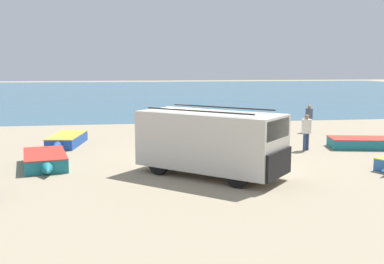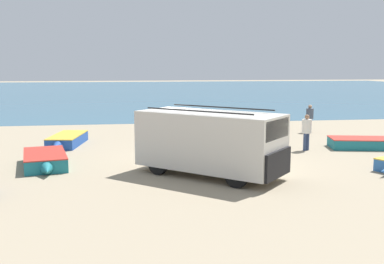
{
  "view_description": "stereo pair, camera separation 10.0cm",
  "coord_description": "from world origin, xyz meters",
  "px_view_note": "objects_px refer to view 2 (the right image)",
  "views": [
    {
      "loc": [
        -2.91,
        -18.37,
        3.91
      ],
      "look_at": [
        0.06,
        1.04,
        1.0
      ],
      "focal_mm": 42.0,
      "sensor_mm": 36.0,
      "label": 1
    },
    {
      "loc": [
        -2.81,
        -18.38,
        3.91
      ],
      "look_at": [
        0.06,
        1.04,
        1.0
      ],
      "focal_mm": 42.0,
      "sensor_mm": 36.0,
      "label": 2
    }
  ],
  "objects_px": {
    "fishing_rowboat_1": "(67,140)",
    "fisherman_2": "(169,124)",
    "fishing_rowboat_2": "(172,130)",
    "fisherman_3": "(310,116)",
    "fishing_rowboat_4": "(250,129)",
    "fisherman_1": "(188,129)",
    "parked_van": "(210,141)",
    "fishing_rowboat_3": "(45,160)",
    "fishing_rowboat_6": "(368,143)",
    "fisherman_0": "(307,129)"
  },
  "relations": [
    {
      "from": "fishing_rowboat_1",
      "to": "fisherman_2",
      "type": "xyz_separation_m",
      "value": [
        5.01,
        -0.65,
        0.77
      ]
    },
    {
      "from": "fisherman_1",
      "to": "parked_van",
      "type": "bearing_deg",
      "value": -67.79
    },
    {
      "from": "fishing_rowboat_3",
      "to": "fishing_rowboat_6",
      "type": "xyz_separation_m",
      "value": [
        14.55,
        1.85,
        -0.02
      ]
    },
    {
      "from": "parked_van",
      "to": "fishing_rowboat_4",
      "type": "height_order",
      "value": "parked_van"
    },
    {
      "from": "fishing_rowboat_3",
      "to": "fisherman_1",
      "type": "height_order",
      "value": "fisherman_1"
    },
    {
      "from": "fisherman_0",
      "to": "fisherman_3",
      "type": "relative_size",
      "value": 1.03
    },
    {
      "from": "parked_van",
      "to": "fisherman_3",
      "type": "bearing_deg",
      "value": 92.58
    },
    {
      "from": "fishing_rowboat_3",
      "to": "fishing_rowboat_1",
      "type": "bearing_deg",
      "value": 165.34
    },
    {
      "from": "parked_van",
      "to": "fishing_rowboat_4",
      "type": "distance_m",
      "value": 9.98
    },
    {
      "from": "fishing_rowboat_3",
      "to": "fisherman_2",
      "type": "distance_m",
      "value": 6.72
    },
    {
      "from": "fisherman_0",
      "to": "fisherman_3",
      "type": "distance_m",
      "value": 5.97
    },
    {
      "from": "fishing_rowboat_1",
      "to": "fisherman_3",
      "type": "bearing_deg",
      "value": 108.9
    },
    {
      "from": "fishing_rowboat_4",
      "to": "fisherman_3",
      "type": "height_order",
      "value": "fisherman_3"
    },
    {
      "from": "fishing_rowboat_2",
      "to": "fisherman_0",
      "type": "distance_m",
      "value": 8.07
    },
    {
      "from": "fisherman_2",
      "to": "fishing_rowboat_3",
      "type": "bearing_deg",
      "value": 54.81
    },
    {
      "from": "fishing_rowboat_6",
      "to": "fisherman_2",
      "type": "distance_m",
      "value": 9.6
    },
    {
      "from": "fishing_rowboat_6",
      "to": "fisherman_1",
      "type": "distance_m",
      "value": 8.64
    },
    {
      "from": "fishing_rowboat_4",
      "to": "fisherman_1",
      "type": "height_order",
      "value": "fisherman_1"
    },
    {
      "from": "fisherman_3",
      "to": "fishing_rowboat_1",
      "type": "bearing_deg",
      "value": 42.61
    },
    {
      "from": "fishing_rowboat_3",
      "to": "fisherman_3",
      "type": "xyz_separation_m",
      "value": [
        13.88,
        7.21,
        0.7
      ]
    },
    {
      "from": "fisherman_0",
      "to": "fisherman_1",
      "type": "height_order",
      "value": "fisherman_1"
    },
    {
      "from": "parked_van",
      "to": "fisherman_1",
      "type": "distance_m",
      "value": 4.76
    },
    {
      "from": "fishing_rowboat_3",
      "to": "fisherman_0",
      "type": "relative_size",
      "value": 2.28
    },
    {
      "from": "fisherman_1",
      "to": "fisherman_2",
      "type": "height_order",
      "value": "fisherman_1"
    },
    {
      "from": "fisherman_0",
      "to": "fisherman_2",
      "type": "xyz_separation_m",
      "value": [
        -6.17,
        2.35,
        0.03
      ]
    },
    {
      "from": "fishing_rowboat_6",
      "to": "fisherman_0",
      "type": "bearing_deg",
      "value": -166.07
    },
    {
      "from": "fisherman_1",
      "to": "fisherman_3",
      "type": "height_order",
      "value": "fisherman_1"
    },
    {
      "from": "parked_van",
      "to": "fishing_rowboat_2",
      "type": "xyz_separation_m",
      "value": [
        -0.38,
        9.74,
        -0.99
      ]
    },
    {
      "from": "parked_van",
      "to": "fishing_rowboat_3",
      "type": "relative_size",
      "value": 1.37
    },
    {
      "from": "fisherman_2",
      "to": "fisherman_1",
      "type": "bearing_deg",
      "value": 129.98
    },
    {
      "from": "fishing_rowboat_4",
      "to": "fisherman_3",
      "type": "relative_size",
      "value": 2.46
    },
    {
      "from": "fishing_rowboat_1",
      "to": "fishing_rowboat_3",
      "type": "relative_size",
      "value": 1.02
    },
    {
      "from": "fishing_rowboat_4",
      "to": "fishing_rowboat_6",
      "type": "distance_m",
      "value": 6.62
    },
    {
      "from": "fishing_rowboat_3",
      "to": "fisherman_3",
      "type": "bearing_deg",
      "value": 105.71
    },
    {
      "from": "fishing_rowboat_6",
      "to": "fisherman_2",
      "type": "bearing_deg",
      "value": 178.75
    },
    {
      "from": "fishing_rowboat_1",
      "to": "fisherman_2",
      "type": "bearing_deg",
      "value": 91.31
    },
    {
      "from": "fisherman_1",
      "to": "fishing_rowboat_4",
      "type": "bearing_deg",
      "value": 66.67
    },
    {
      "from": "fishing_rowboat_2",
      "to": "fishing_rowboat_6",
      "type": "xyz_separation_m",
      "value": [
        8.83,
        -5.58,
        -0.01
      ]
    },
    {
      "from": "fishing_rowboat_1",
      "to": "fishing_rowboat_6",
      "type": "relative_size",
      "value": 0.94
    },
    {
      "from": "fisherman_3",
      "to": "fishing_rowboat_3",
      "type": "bearing_deg",
      "value": 59.9
    },
    {
      "from": "fisherman_1",
      "to": "fisherman_0",
      "type": "bearing_deg",
      "value": 13.48
    },
    {
      "from": "fishing_rowboat_3",
      "to": "fisherman_0",
      "type": "distance_m",
      "value": 11.59
    },
    {
      "from": "fishing_rowboat_2",
      "to": "fishing_rowboat_3",
      "type": "relative_size",
      "value": 1.15
    },
    {
      "from": "fishing_rowboat_1",
      "to": "fisherman_1",
      "type": "distance_m",
      "value": 6.23
    },
    {
      "from": "fisherman_1",
      "to": "fisherman_3",
      "type": "relative_size",
      "value": 1.07
    },
    {
      "from": "fishing_rowboat_2",
      "to": "fisherman_3",
      "type": "relative_size",
      "value": 2.71
    },
    {
      "from": "fisherman_2",
      "to": "fisherman_0",
      "type": "bearing_deg",
      "value": 175.95
    },
    {
      "from": "fishing_rowboat_1",
      "to": "fishing_rowboat_2",
      "type": "relative_size",
      "value": 0.88
    },
    {
      "from": "fishing_rowboat_6",
      "to": "fisherman_1",
      "type": "xyz_separation_m",
      "value": [
        -8.58,
        0.6,
        0.79
      ]
    },
    {
      "from": "fishing_rowboat_4",
      "to": "fishing_rowboat_6",
      "type": "relative_size",
      "value": 0.97
    }
  ]
}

